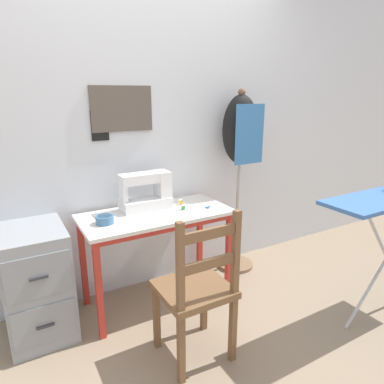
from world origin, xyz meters
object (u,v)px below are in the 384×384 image
(fabric_bowl, at_px, (105,219))
(filing_cabinet, at_px, (37,282))
(thread_spool_near_machine, at_px, (183,207))
(thread_spool_mid_table, at_px, (181,202))
(sewing_machine, at_px, (148,192))
(scissors, at_px, (210,206))
(wooden_chair, at_px, (197,291))
(dress_form, at_px, (240,141))

(fabric_bowl, relative_size, filing_cabinet, 0.16)
(thread_spool_near_machine, height_order, thread_spool_mid_table, thread_spool_mid_table)
(sewing_machine, relative_size, fabric_bowl, 3.23)
(scissors, xyz_separation_m, thread_spool_near_machine, (-0.21, 0.04, 0.02))
(fabric_bowl, height_order, thread_spool_near_machine, fabric_bowl)
(scissors, distance_m, thread_spool_near_machine, 0.21)
(scissors, distance_m, wooden_chair, 0.78)
(dress_form, bearing_deg, thread_spool_near_machine, -164.64)
(filing_cabinet, bearing_deg, scissors, -5.74)
(filing_cabinet, xyz_separation_m, dress_form, (1.65, 0.09, 0.79))
(filing_cabinet, distance_m, dress_form, 1.83)
(thread_spool_near_machine, distance_m, wooden_chair, 0.72)
(fabric_bowl, relative_size, dress_form, 0.08)
(wooden_chair, xyz_separation_m, filing_cabinet, (-0.77, 0.70, -0.08))
(thread_spool_mid_table, bearing_deg, filing_cabinet, -178.25)
(thread_spool_near_machine, bearing_deg, dress_form, 15.36)
(thread_spool_mid_table, bearing_deg, wooden_chair, -111.57)
(fabric_bowl, xyz_separation_m, scissors, (0.78, -0.05, -0.03))
(scissors, distance_m, filing_cabinet, 1.28)
(thread_spool_mid_table, relative_size, wooden_chair, 0.04)
(thread_spool_near_machine, bearing_deg, scissors, -9.94)
(wooden_chair, bearing_deg, sewing_machine, 86.98)
(sewing_machine, height_order, dress_form, dress_form)
(dress_form, bearing_deg, filing_cabinet, -176.99)
(wooden_chair, distance_m, dress_form, 1.38)
(scissors, bearing_deg, filing_cabinet, 174.26)
(thread_spool_mid_table, bearing_deg, sewing_machine, 170.77)
(dress_form, bearing_deg, sewing_machine, -179.04)
(thread_spool_mid_table, height_order, filing_cabinet, thread_spool_mid_table)
(sewing_machine, xyz_separation_m, scissors, (0.41, -0.20, -0.12))
(scissors, xyz_separation_m, filing_cabinet, (-1.23, 0.12, -0.34))
(fabric_bowl, relative_size, wooden_chair, 0.13)
(scissors, distance_m, thread_spool_mid_table, 0.23)
(thread_spool_near_machine, bearing_deg, filing_cabinet, 175.12)
(fabric_bowl, xyz_separation_m, filing_cabinet, (-0.44, 0.07, -0.37))
(sewing_machine, relative_size, thread_spool_mid_table, 9.89)
(sewing_machine, height_order, fabric_bowl, sewing_machine)
(thread_spool_mid_table, distance_m, filing_cabinet, 1.12)
(wooden_chair, relative_size, filing_cabinet, 1.29)
(sewing_machine, height_order, wooden_chair, sewing_machine)
(thread_spool_near_machine, xyz_separation_m, wooden_chair, (-0.25, -0.61, -0.28))
(scissors, height_order, thread_spool_near_machine, thread_spool_near_machine)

